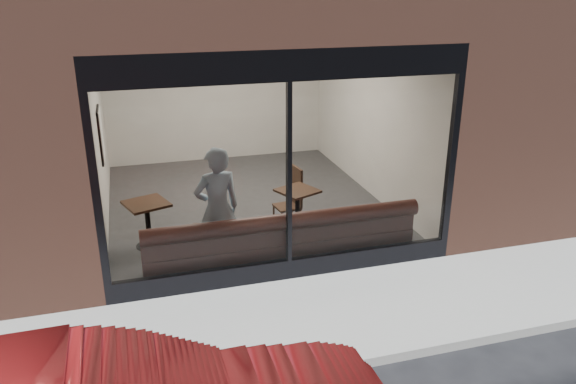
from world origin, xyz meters
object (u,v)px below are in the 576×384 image
object	(u,v)px
cafe_table_left	(146,204)
cafe_table_right	(298,191)
person	(217,209)
cafe_chair_left	(202,229)
cafe_chair_right	(287,207)
banquette	(281,252)

from	to	relation	value
cafe_table_left	cafe_table_right	distance (m)	2.43
person	cafe_table_left	distance (m)	1.37
cafe_chair_left	person	bearing A→B (deg)	120.29
cafe_table_left	cafe_chair_right	bearing A→B (deg)	10.56
cafe_table_left	cafe_chair_left	distance (m)	0.97
person	cafe_chair_left	distance (m)	1.13
cafe_chair_left	banquette	bearing A→B (deg)	154.43
cafe_chair_left	cafe_chair_right	bearing A→B (deg)	-139.78
person	cafe_table_right	bearing A→B (deg)	-159.56
banquette	cafe_table_right	bearing A→B (deg)	61.66
person	cafe_chair_left	world-z (taller)	person
cafe_table_left	cafe_chair_right	xyz separation A→B (m)	(2.40, 0.45, -0.50)
banquette	cafe_table_right	distance (m)	1.32
cafe_table_right	cafe_table_left	bearing A→B (deg)	177.38
cafe_chair_right	person	bearing A→B (deg)	36.26
banquette	cafe_chair_right	distance (m)	1.72
cafe_table_right	cafe_chair_left	distance (m)	1.67
cafe_chair_left	cafe_table_right	bearing A→B (deg)	-159.41
cafe_table_left	cafe_chair_right	world-z (taller)	cafe_table_left
cafe_table_right	cafe_chair_left	size ratio (longest dim) A/B	1.54
cafe_table_right	cafe_chair_right	xyz separation A→B (m)	(-0.02, 0.56, -0.50)
cafe_table_left	banquette	bearing A→B (deg)	-32.65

